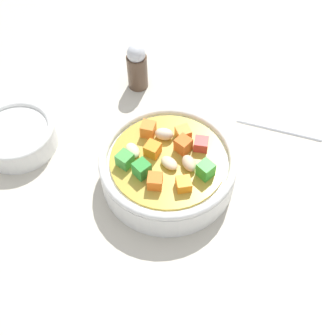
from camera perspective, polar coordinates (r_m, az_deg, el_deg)
The scene contains 5 objects.
ground_plane at distance 59.35cm, azimuth 0.00°, elevation -1.93°, with size 140.00×140.00×2.00cm, color #BAB2A0.
soup_bowl_main at distance 56.27cm, azimuth -0.01°, elevation 0.17°, with size 17.74×17.74×6.55cm.
spoon at distance 65.53cm, azimuth 8.42°, elevation 6.61°, with size 19.34×10.63×0.87cm.
side_bowl_small at distance 64.11cm, azimuth -19.28°, elevation 4.01°, with size 10.79×10.79×3.67cm.
pepper_shaker at distance 67.75cm, azimuth -4.10°, elevation 13.20°, with size 3.14×3.14×7.78cm.
Camera 1 is at (-4.85, -32.39, 48.50)cm, focal length 46.24 mm.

